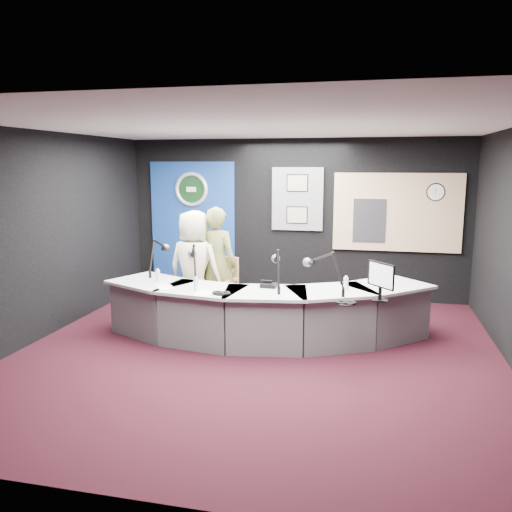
% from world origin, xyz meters
% --- Properties ---
extents(ground, '(6.00, 6.00, 0.00)m').
position_xyz_m(ground, '(0.00, 0.00, 0.00)').
color(ground, black).
rests_on(ground, ground).
extents(ceiling, '(6.00, 6.00, 0.02)m').
position_xyz_m(ceiling, '(0.00, 0.00, 2.80)').
color(ceiling, silver).
rests_on(ceiling, ground).
extents(wall_back, '(6.00, 0.02, 2.80)m').
position_xyz_m(wall_back, '(0.00, 3.00, 1.40)').
color(wall_back, black).
rests_on(wall_back, ground).
extents(wall_front, '(6.00, 0.02, 2.80)m').
position_xyz_m(wall_front, '(0.00, -3.00, 1.40)').
color(wall_front, black).
rests_on(wall_front, ground).
extents(wall_left, '(0.02, 6.00, 2.80)m').
position_xyz_m(wall_left, '(-3.00, 0.00, 1.40)').
color(wall_left, black).
rests_on(wall_left, ground).
extents(broadcast_desk, '(4.50, 1.90, 0.75)m').
position_xyz_m(broadcast_desk, '(-0.05, 0.55, 0.38)').
color(broadcast_desk, '#B1B4B6').
rests_on(broadcast_desk, ground).
extents(backdrop_panel, '(1.60, 0.05, 2.30)m').
position_xyz_m(backdrop_panel, '(-1.90, 2.97, 1.25)').
color(backdrop_panel, navy).
rests_on(backdrop_panel, wall_back).
extents(agency_seal, '(0.63, 0.07, 0.63)m').
position_xyz_m(agency_seal, '(-1.90, 2.93, 1.90)').
color(agency_seal, silver).
rests_on(agency_seal, backdrop_panel).
extents(seal_center, '(0.48, 0.01, 0.48)m').
position_xyz_m(seal_center, '(-1.90, 2.94, 1.90)').
color(seal_center, black).
rests_on(seal_center, backdrop_panel).
extents(pinboard, '(0.90, 0.04, 1.10)m').
position_xyz_m(pinboard, '(0.05, 2.97, 1.75)').
color(pinboard, slate).
rests_on(pinboard, wall_back).
extents(framed_photo_upper, '(0.34, 0.02, 0.27)m').
position_xyz_m(framed_photo_upper, '(0.05, 2.94, 2.03)').
color(framed_photo_upper, gray).
rests_on(framed_photo_upper, pinboard).
extents(framed_photo_lower, '(0.34, 0.02, 0.27)m').
position_xyz_m(framed_photo_lower, '(0.05, 2.94, 1.47)').
color(framed_photo_lower, gray).
rests_on(framed_photo_lower, pinboard).
extents(booth_window_frame, '(2.12, 0.06, 1.32)m').
position_xyz_m(booth_window_frame, '(1.75, 2.97, 1.55)').
color(booth_window_frame, tan).
rests_on(booth_window_frame, wall_back).
extents(booth_glow, '(2.00, 0.02, 1.20)m').
position_xyz_m(booth_glow, '(1.75, 2.96, 1.55)').
color(booth_glow, beige).
rests_on(booth_glow, booth_window_frame).
extents(equipment_rack, '(0.55, 0.02, 0.75)m').
position_xyz_m(equipment_rack, '(1.30, 2.94, 1.40)').
color(equipment_rack, black).
rests_on(equipment_rack, booth_window_frame).
extents(wall_clock, '(0.28, 0.01, 0.28)m').
position_xyz_m(wall_clock, '(2.35, 2.94, 1.90)').
color(wall_clock, white).
rests_on(wall_clock, booth_window_frame).
extents(armchair_left, '(0.57, 0.57, 0.97)m').
position_xyz_m(armchair_left, '(-1.19, 1.05, 0.49)').
color(armchair_left, '#9D7748').
rests_on(armchair_left, ground).
extents(armchair_right, '(0.76, 0.76, 1.07)m').
position_xyz_m(armchair_right, '(-0.91, 1.24, 0.53)').
color(armchair_right, '#9D7748').
rests_on(armchair_right, ground).
extents(draped_jacket, '(0.50, 0.12, 0.70)m').
position_xyz_m(draped_jacket, '(-1.21, 1.30, 0.62)').
color(draped_jacket, '#6C675B').
rests_on(draped_jacket, armchair_left).
extents(person_man, '(0.89, 0.64, 1.69)m').
position_xyz_m(person_man, '(-1.19, 1.05, 0.85)').
color(person_man, beige).
rests_on(person_man, ground).
extents(person_woman, '(0.69, 0.51, 1.74)m').
position_xyz_m(person_woman, '(-0.91, 1.24, 0.87)').
color(person_woman, '#626836').
rests_on(person_woman, ground).
extents(computer_monitor, '(0.31, 0.36, 0.31)m').
position_xyz_m(computer_monitor, '(1.47, 0.06, 1.07)').
color(computer_monitor, black).
rests_on(computer_monitor, broadcast_desk).
extents(desk_phone, '(0.22, 0.18, 0.05)m').
position_xyz_m(desk_phone, '(0.05, 0.46, 0.78)').
color(desk_phone, black).
rests_on(desk_phone, broadcast_desk).
extents(headphones_near, '(0.23, 0.23, 0.04)m').
position_xyz_m(headphones_near, '(1.09, -0.16, 0.77)').
color(headphones_near, black).
rests_on(headphones_near, broadcast_desk).
extents(headphones_far, '(0.19, 0.19, 0.03)m').
position_xyz_m(headphones_far, '(-0.45, -0.05, 0.77)').
color(headphones_far, black).
rests_on(headphones_far, broadcast_desk).
extents(paper_stack, '(0.31, 0.33, 0.00)m').
position_xyz_m(paper_stack, '(-1.28, 0.15, 0.75)').
color(paper_stack, white).
rests_on(paper_stack, broadcast_desk).
extents(notepad, '(0.21, 0.28, 0.00)m').
position_xyz_m(notepad, '(-0.70, -0.04, 0.75)').
color(notepad, white).
rests_on(notepad, broadcast_desk).
extents(boom_mic_a, '(0.16, 0.74, 0.60)m').
position_xyz_m(boom_mic_a, '(-1.72, 0.95, 1.05)').
color(boom_mic_a, black).
rests_on(boom_mic_a, broadcast_desk).
extents(boom_mic_b, '(0.37, 0.69, 0.60)m').
position_xyz_m(boom_mic_b, '(-1.03, 0.57, 1.05)').
color(boom_mic_b, black).
rests_on(boom_mic_b, broadcast_desk).
extents(boom_mic_c, '(0.28, 0.72, 0.60)m').
position_xyz_m(boom_mic_c, '(0.17, 0.42, 1.05)').
color(boom_mic_c, black).
rests_on(boom_mic_c, broadcast_desk).
extents(boom_mic_d, '(0.61, 0.50, 0.60)m').
position_xyz_m(boom_mic_d, '(0.79, 0.36, 1.05)').
color(boom_mic_d, black).
rests_on(boom_mic_d, broadcast_desk).
extents(water_bottles, '(2.62, 0.54, 0.18)m').
position_xyz_m(water_bottles, '(-0.23, 0.32, 0.84)').
color(water_bottles, silver).
rests_on(water_bottles, broadcast_desk).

